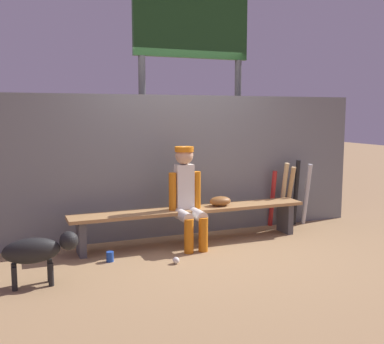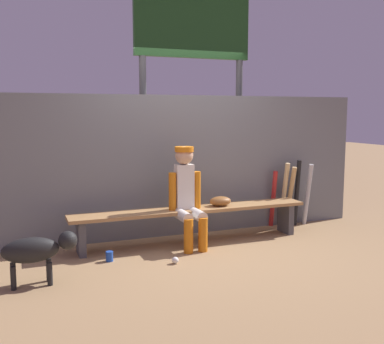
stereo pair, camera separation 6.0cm
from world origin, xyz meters
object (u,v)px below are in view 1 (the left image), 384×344
at_px(bat_aluminum_red, 272,199).
at_px(cup_on_bench, 192,203).
at_px(baseball, 176,260).
at_px(dog, 38,251).
at_px(dugout_bench, 192,215).
at_px(bat_wood_natural, 283,194).
at_px(baseball_glove, 220,201).
at_px(player_seated, 187,193).
at_px(cup_on_ground, 110,257).
at_px(bat_aluminum_black, 296,193).
at_px(bat_wood_tan, 289,196).
at_px(scoreboard, 196,51).
at_px(bat_aluminum_silver, 307,194).

height_order(bat_aluminum_red, cup_on_bench, bat_aluminum_red).
bearing_deg(baseball, dog, -175.92).
distance_m(dugout_bench, bat_aluminum_red, 1.41).
distance_m(bat_wood_natural, dog, 3.54).
bearing_deg(cup_on_bench, dugout_bench, -116.26).
distance_m(baseball_glove, dog, 2.38).
bearing_deg(bat_aluminum_red, baseball, -150.61).
xyz_separation_m(player_seated, bat_aluminum_red, (1.47, 0.45, -0.25)).
bearing_deg(bat_wood_natural, cup_on_ground, -166.17).
xyz_separation_m(player_seated, bat_aluminum_black, (1.81, 0.39, -0.17)).
xyz_separation_m(bat_wood_tan, scoreboard, (-1.09, 0.86, 2.07)).
bearing_deg(cup_on_ground, scoreboard, 42.56).
bearing_deg(dugout_bench, cup_on_ground, -162.54).
bearing_deg(bat_aluminum_red, baseball_glove, -160.60).
bearing_deg(bat_wood_natural, cup_on_bench, -171.20).
xyz_separation_m(bat_aluminum_red, cup_on_bench, (-1.33, -0.28, 0.09)).
relative_size(player_seated, dog, 1.43).
distance_m(bat_aluminum_silver, dog, 3.88).
height_order(bat_wood_natural, cup_on_ground, bat_wood_natural).
xyz_separation_m(bat_aluminum_red, bat_wood_natural, (0.14, -0.05, 0.06)).
xyz_separation_m(bat_aluminum_silver, cup_on_ground, (-2.98, -0.60, -0.39)).
bearing_deg(cup_on_ground, dugout_bench, 17.46).
xyz_separation_m(bat_wood_natural, baseball, (-1.97, -0.98, -0.42)).
xyz_separation_m(baseball_glove, bat_aluminum_red, (0.98, 0.35, -0.10)).
relative_size(bat_aluminum_red, bat_aluminum_black, 0.85).
relative_size(bat_wood_tan, cup_on_ground, 7.96).
height_order(bat_wood_tan, scoreboard, scoreboard).
xyz_separation_m(baseball, dog, (-1.40, -0.10, 0.30)).
relative_size(bat_wood_natural, cup_on_ground, 8.41).
bearing_deg(bat_wood_natural, bat_aluminum_silver, -7.09).
height_order(player_seated, cup_on_bench, player_seated).
distance_m(bat_aluminum_silver, baseball, 2.55).
height_order(cup_on_bench, scoreboard, scoreboard).
bearing_deg(cup_on_bench, scoreboard, 65.90).
height_order(player_seated, cup_on_ground, player_seated).
relative_size(bat_aluminum_black, baseball, 12.80).
distance_m(dugout_bench, bat_aluminum_black, 1.74).
relative_size(baseball_glove, bat_aluminum_silver, 0.31).
relative_size(bat_aluminum_red, scoreboard, 0.22).
distance_m(baseball_glove, cup_on_ground, 1.59).
xyz_separation_m(baseball_glove, bat_aluminum_black, (1.33, 0.28, -0.03)).
relative_size(bat_aluminum_silver, dog, 1.06).
xyz_separation_m(baseball, scoreboard, (0.97, 1.82, 2.46)).
height_order(baseball_glove, cup_on_ground, baseball_glove).
bearing_deg(player_seated, cup_on_bench, 52.10).
relative_size(dugout_bench, bat_aluminum_black, 3.18).
bearing_deg(bat_aluminum_silver, baseball, -158.19).
bearing_deg(cup_on_ground, baseball, -27.62).
distance_m(bat_wood_tan, dog, 3.62).
bearing_deg(bat_aluminum_red, bat_wood_natural, -19.06).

